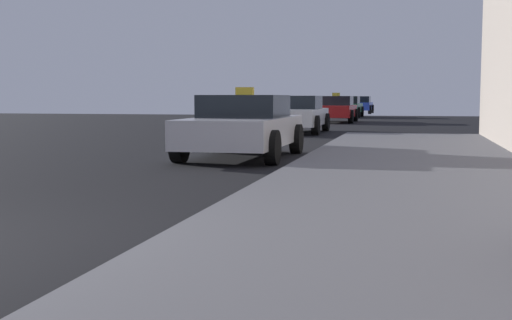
# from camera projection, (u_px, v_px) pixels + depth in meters

# --- Properties ---
(sidewalk) EXTENTS (4.00, 32.00, 0.15)m
(sidewalk) POSITION_uv_depth(u_px,v_px,m) (417.00, 268.00, 4.57)
(sidewalk) COLOR #5B5B60
(sidewalk) RESTS_ON ground_plane
(car_silver) EXTENTS (1.99, 4.04, 1.43)m
(car_silver) POSITION_uv_depth(u_px,v_px,m) (243.00, 126.00, 13.60)
(car_silver) COLOR #B7B7BF
(car_silver) RESTS_ON ground_plane
(car_white) EXTENTS (2.00, 4.11, 1.27)m
(car_white) POSITION_uv_depth(u_px,v_px,m) (296.00, 114.00, 23.09)
(car_white) COLOR white
(car_white) RESTS_ON ground_plane
(car_red) EXTENTS (1.96, 4.17, 1.43)m
(car_red) POSITION_uv_depth(u_px,v_px,m) (336.00, 109.00, 32.59)
(car_red) COLOR red
(car_red) RESTS_ON ground_plane
(car_green) EXTENTS (2.01, 4.37, 1.27)m
(car_green) POSITION_uv_depth(u_px,v_px,m) (345.00, 106.00, 40.82)
(car_green) COLOR #196638
(car_green) RESTS_ON ground_plane
(car_blue) EXTENTS (1.95, 4.57, 1.27)m
(car_blue) POSITION_uv_depth(u_px,v_px,m) (359.00, 105.00, 49.44)
(car_blue) COLOR #233899
(car_blue) RESTS_ON ground_plane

